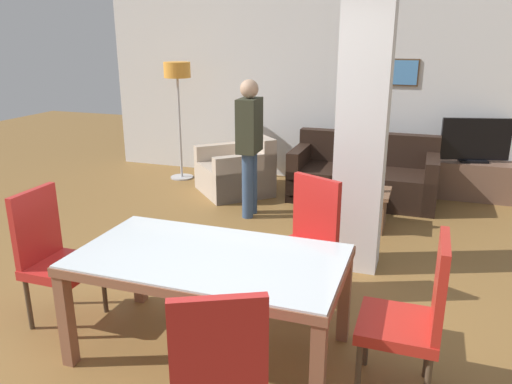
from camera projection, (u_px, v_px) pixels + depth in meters
name	position (u px, v px, depth m)	size (l,w,h in m)	color
ground_plane	(212.00, 350.00, 3.45)	(18.00, 18.00, 0.00)	brown
back_wall	(338.00, 89.00, 7.10)	(7.20, 0.09, 2.70)	silver
divider_pillar	(363.00, 123.00, 4.34)	(0.43, 0.35, 2.70)	silver
dining_table	(210.00, 274.00, 3.27)	(1.75, 0.97, 0.72)	brown
dining_chair_near_right	(218.00, 373.00, 2.36)	(0.62, 0.62, 1.02)	red
dining_chair_head_left	(53.00, 252.00, 3.67)	(0.46, 0.46, 1.02)	red
dining_chair_head_right	(414.00, 312.00, 2.88)	(0.46, 0.46, 1.02)	red
dining_chair_far_right	(306.00, 237.00, 3.96)	(0.61, 0.61, 1.02)	red
sofa	(363.00, 178.00, 6.54)	(1.84, 0.87, 0.85)	black
armchair	(237.00, 173.00, 6.85)	(1.24, 1.25, 0.78)	#BDAA97
coffee_table	(363.00, 208.00, 5.60)	(0.57, 0.50, 0.43)	brown
bottle	(374.00, 183.00, 5.46)	(0.08, 0.08, 0.27)	#194C23
tv_stand	(470.00, 180.00, 6.59)	(1.05, 0.40, 0.50)	brown
tv_screen	(475.00, 141.00, 6.44)	(0.86, 0.28, 0.57)	black
floor_lamp	(178.00, 80.00, 7.18)	(0.38, 0.38, 1.72)	#B7B7BC
standing_person	(249.00, 140.00, 5.77)	(0.23, 0.39, 1.61)	#344B6D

